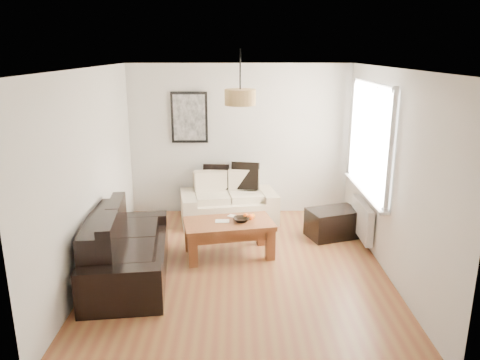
{
  "coord_description": "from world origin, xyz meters",
  "views": [
    {
      "loc": [
        -0.05,
        -5.61,
        2.81
      ],
      "look_at": [
        0.0,
        0.6,
        1.05
      ],
      "focal_mm": 34.44,
      "sensor_mm": 36.0,
      "label": 1
    }
  ],
  "objects_px": {
    "loveseat_cream": "(229,198)",
    "coffee_table": "(229,238)",
    "ottoman": "(333,223)",
    "sofa_leather": "(127,247)"
  },
  "relations": [
    {
      "from": "sofa_leather",
      "to": "ottoman",
      "type": "xyz_separation_m",
      "value": [
        2.88,
        1.31,
        -0.2
      ]
    },
    {
      "from": "coffee_table",
      "to": "ottoman",
      "type": "distance_m",
      "value": 1.74
    },
    {
      "from": "loveseat_cream",
      "to": "coffee_table",
      "type": "xyz_separation_m",
      "value": [
        0.02,
        -1.37,
        -0.14
      ]
    },
    {
      "from": "sofa_leather",
      "to": "loveseat_cream",
      "type": "bearing_deg",
      "value": -38.14
    },
    {
      "from": "loveseat_cream",
      "to": "ottoman",
      "type": "height_order",
      "value": "loveseat_cream"
    },
    {
      "from": "loveseat_cream",
      "to": "sofa_leather",
      "type": "xyz_separation_m",
      "value": [
        -1.25,
        -2.03,
        0.02
      ]
    },
    {
      "from": "loveseat_cream",
      "to": "ottoman",
      "type": "relative_size",
      "value": 2.05
    },
    {
      "from": "coffee_table",
      "to": "ottoman",
      "type": "bearing_deg",
      "value": 22.16
    },
    {
      "from": "loveseat_cream",
      "to": "coffee_table",
      "type": "distance_m",
      "value": 1.38
    },
    {
      "from": "loveseat_cream",
      "to": "coffee_table",
      "type": "height_order",
      "value": "loveseat_cream"
    }
  ]
}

